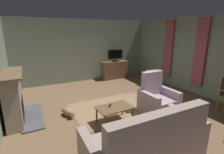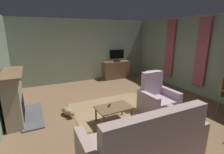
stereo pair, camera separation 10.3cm
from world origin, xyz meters
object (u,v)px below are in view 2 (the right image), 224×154
Objects in this scene: tv_cabinet at (116,70)px; coffee_table at (114,109)px; sofa_floral at (145,144)px; armchair_by_fireplace at (157,101)px; fireplace at (15,98)px; cat at (68,112)px; television at (117,55)px; tv_remote at (109,105)px.

tv_cabinet is 4.23m from coffee_table.
sofa_floral is 2.02m from armchair_by_fireplace.
fireplace reaches higher than cat.
tv_remote is at bearing -119.95° from television.
coffee_table is 0.41× the size of sofa_floral.
television is 0.82× the size of coffee_table.
television is 4.22m from cat.
armchair_by_fireplace is at bearing -19.85° from fireplace.
fireplace is at bearing -79.26° from tv_remote.
sofa_floral is at bearing 37.33° from tv_remote.
cat is (-2.96, -2.87, -0.29)m from tv_cabinet.
tv_cabinet is 7.77× the size of tv_remote.
television is 4.19m from tv_remote.
tv_cabinet is at bearing 80.49° from armchair_by_fireplace.
coffee_table is 1.44m from sofa_floral.
coffee_table is 1.35m from armchair_by_fireplace.
cat is at bearing -91.27° from tv_remote.
armchair_by_fireplace reaches higher than coffee_table.
television reaches higher than coffee_table.
sofa_floral is at bearing -51.99° from fireplace.
sofa_floral is (2.09, -2.68, -0.26)m from fireplace.
fireplace is 4.88m from television.
tv_remote is at bearing -119.59° from tv_cabinet.
television reaches higher than fireplace.
coffee_table is (-1.98, -3.68, -0.78)m from television.
tv_cabinet is at bearing 62.02° from coffee_table.
cat is at bearing -17.17° from fireplace.
sofa_floral reaches higher than tv_cabinet.
coffee_table is at bearing 85.41° from sofa_floral.
armchair_by_fireplace reaches higher than tv_remote.
television is (4.19, 2.44, 0.54)m from fireplace.
television is 0.64× the size of armchair_by_fireplace.
tv_remote is at bearing 88.52° from sofa_floral.
fireplace reaches higher than armchair_by_fireplace.
fireplace reaches higher than tv_remote.
coffee_table is 5.35× the size of tv_remote.
television is 4.37× the size of tv_remote.
fireplace is at bearing 150.56° from coffee_table.
fireplace is at bearing -149.29° from tv_cabinet.
tv_cabinet is 0.75m from television.
fireplace is 9.23× the size of tv_remote.
tv_cabinet is at bearing 30.71° from fireplace.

